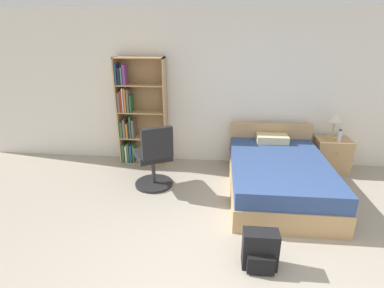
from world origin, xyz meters
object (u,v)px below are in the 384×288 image
object	(u,v)px
nightstand	(331,155)
table_lamp	(335,118)
bed	(277,175)
bookshelf	(136,114)
office_chair	(154,160)
water_bottle	(340,136)
backpack_black	(260,251)

from	to	relation	value
nightstand	table_lamp	size ratio (longest dim) A/B	1.26
bed	bookshelf	bearing A→B (deg)	158.93
office_chair	water_bottle	xyz separation A→B (m)	(2.86, 0.75, 0.21)
office_chair	backpack_black	bearing A→B (deg)	-47.82
office_chair	water_bottle	bearing A→B (deg)	14.72
backpack_black	table_lamp	bearing A→B (deg)	59.50
bookshelf	table_lamp	distance (m)	3.30
nightstand	backpack_black	world-z (taller)	nightstand
office_chair	backpack_black	xyz separation A→B (m)	(1.38, -1.52, -0.26)
backpack_black	office_chair	bearing A→B (deg)	132.18
nightstand	water_bottle	distance (m)	0.39
office_chair	backpack_black	distance (m)	2.07
water_bottle	backpack_black	bearing A→B (deg)	-123.03
nightstand	water_bottle	size ratio (longest dim) A/B	2.85
nightstand	water_bottle	xyz separation A→B (m)	(0.03, -0.10, 0.38)
water_bottle	backpack_black	size ratio (longest dim) A/B	0.49
nightstand	backpack_black	size ratio (longest dim) A/B	1.41
bookshelf	bed	distance (m)	2.55
nightstand	office_chair	bearing A→B (deg)	-163.24
office_chair	table_lamp	bearing A→B (deg)	17.55
bed	backpack_black	world-z (taller)	bed
office_chair	table_lamp	size ratio (longest dim) A/B	2.23
bookshelf	bed	xyz separation A→B (m)	(2.31, -0.89, -0.62)
table_lamp	backpack_black	world-z (taller)	table_lamp
nightstand	backpack_black	distance (m)	2.78
office_chair	nightstand	world-z (taller)	office_chair
bed	office_chair	xyz separation A→B (m)	(-1.80, -0.05, 0.19)
nightstand	table_lamp	bearing A→B (deg)	129.07
bed	nightstand	bearing A→B (deg)	38.30
bed	nightstand	size ratio (longest dim) A/B	3.54
bookshelf	office_chair	world-z (taller)	bookshelf
backpack_black	bed	bearing A→B (deg)	74.83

